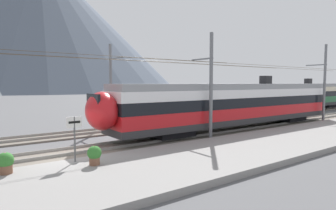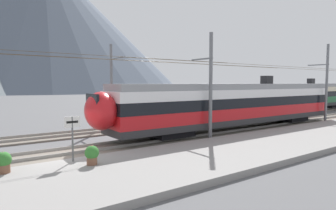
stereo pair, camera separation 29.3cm
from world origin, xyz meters
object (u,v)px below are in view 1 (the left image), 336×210
object	(u,v)px
train_near_platform	(235,104)
catenary_mast_mid	(210,85)
train_far_track	(286,96)
potted_plant_platform_edge	(94,154)
potted_plant_by_shelter	(5,162)
platform_sign	(74,129)
catenary_mast_east	(323,82)
catenary_mast_far_side	(112,83)

from	to	relation	value
train_near_platform	catenary_mast_mid	distance (m)	5.03
catenary_mast_mid	train_far_track	bearing A→B (deg)	19.25
potted_plant_platform_edge	catenary_mast_mid	bearing A→B (deg)	13.28
train_far_track	catenary_mast_mid	xyz separation A→B (m)	(-20.75, -7.25, 1.57)
potted_plant_by_shelter	platform_sign	bearing A→B (deg)	2.09
catenary_mast_mid	potted_plant_by_shelter	world-z (taller)	catenary_mast_mid
catenary_mast_east	platform_sign	bearing A→B (deg)	-177.47
platform_sign	potted_plant_by_shelter	world-z (taller)	platform_sign
train_near_platform	platform_sign	bearing A→B (deg)	-168.77
catenary_mast_far_side	potted_plant_platform_edge	world-z (taller)	catenary_mast_far_side
platform_sign	potted_plant_platform_edge	size ratio (longest dim) A/B	2.44
catenary_mast_east	potted_plant_by_shelter	size ratio (longest dim) A/B	49.50
catenary_mast_east	platform_sign	xyz separation A→B (m)	(-25.04, -1.11, -2.17)
train_far_track	potted_plant_by_shelter	xyz separation A→B (m)	(-33.09, -8.47, -1.45)
catenary_mast_east	catenary_mast_far_side	xyz separation A→B (m)	(-18.28, 9.42, -0.10)
train_far_track	potted_plant_by_shelter	size ratio (longest dim) A/B	39.62
catenary_mast_east	train_far_track	bearing A→B (deg)	54.17
train_near_platform	platform_sign	size ratio (longest dim) A/B	11.80
train_near_platform	potted_plant_by_shelter	size ratio (longest dim) A/B	28.59
platform_sign	potted_plant_by_shelter	bearing A→B (deg)	-177.91
train_far_track	catenary_mast_mid	distance (m)	22.03
train_far_track	potted_plant_by_shelter	distance (m)	34.18
catenary_mast_mid	potted_plant_platform_edge	xyz separation A→B (m)	(-9.01, -2.13, -3.02)
train_near_platform	platform_sign	world-z (taller)	train_near_platform
catenary_mast_mid	platform_sign	world-z (taller)	catenary_mast_mid
catenary_mast_mid	potted_plant_platform_edge	bearing A→B (deg)	-166.72
potted_plant_platform_edge	potted_plant_by_shelter	distance (m)	3.45
train_far_track	potted_plant_platform_edge	xyz separation A→B (m)	(-29.76, -9.37, -1.44)
platform_sign	catenary_mast_mid	bearing A→B (deg)	6.67
catenary_mast_east	catenary_mast_far_side	world-z (taller)	catenary_mast_east
train_near_platform	train_far_track	size ratio (longest dim) A/B	0.72
catenary_mast_east	potted_plant_platform_edge	distance (m)	24.82
catenary_mast_far_side	potted_plant_by_shelter	distance (m)	14.64
catenary_mast_far_side	platform_sign	distance (m)	12.68
catenary_mast_far_side	catenary_mast_east	bearing A→B (deg)	-27.26
train_near_platform	train_far_track	bearing A→B (deg)	18.93
train_far_track	potted_plant_platform_edge	size ratio (longest dim) A/B	39.94
train_near_platform	catenary_mast_mid	size ratio (longest dim) A/B	0.58
train_far_track	catenary_mast_east	xyz separation A→B (m)	(-5.24, -7.25, 1.77)
catenary_mast_east	platform_sign	size ratio (longest dim) A/B	20.43
train_near_platform	potted_plant_platform_edge	world-z (taller)	train_near_platform
train_far_track	catenary_mast_far_side	size ratio (longest dim) A/B	0.80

